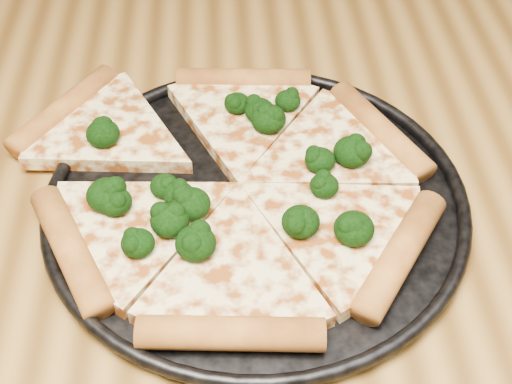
{
  "coord_description": "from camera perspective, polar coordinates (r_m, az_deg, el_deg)",
  "views": [
    {
      "loc": [
        -0.01,
        -0.31,
        1.15
      ],
      "look_at": [
        0.01,
        0.06,
        0.77
      ],
      "focal_mm": 49.0,
      "sensor_mm": 36.0,
      "label": 1
    }
  ],
  "objects": [
    {
      "name": "dining_table",
      "position": [
        0.58,
        -1.03,
        -11.97
      ],
      "size": [
        1.2,
        0.9,
        0.75
      ],
      "color": "olive",
      "rests_on": "ground"
    },
    {
      "name": "pizza_pan",
      "position": [
        0.55,
        -0.0,
        -0.62
      ],
      "size": [
        0.33,
        0.33,
        0.02
      ],
      "color": "black",
      "rests_on": "dining_table"
    },
    {
      "name": "pizza",
      "position": [
        0.55,
        -2.1,
        0.89
      ],
      "size": [
        0.35,
        0.31,
        0.02
      ],
      "rotation": [
        0.0,
        0.0,
        -0.08
      ],
      "color": "#FFE49C",
      "rests_on": "pizza_pan"
    },
    {
      "name": "broccoli_florets",
      "position": [
        0.54,
        -2.35,
        1.1
      ],
      "size": [
        0.23,
        0.18,
        0.02
      ],
      "color": "black",
      "rests_on": "pizza"
    }
  ]
}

